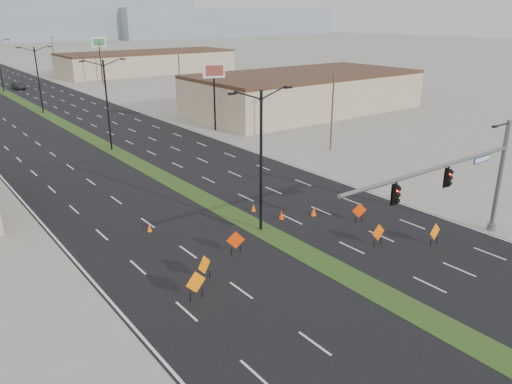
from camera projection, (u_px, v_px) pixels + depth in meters
ground at (396, 302)px, 26.90m from camera, size 600.00×600.00×0.00m
road_surface at (0, 90)px, 102.10m from camera, size 25.00×400.00×0.02m
median_strip at (0, 90)px, 102.10m from camera, size 2.00×400.00×0.04m
building_se_near at (304, 93)px, 79.06m from camera, size 36.00×18.00×5.50m
building_se_far at (148, 63)px, 130.29m from camera, size 44.00×16.00×5.00m
mesa_east at (223, 22)px, 343.86m from camera, size 160.00×50.00×18.00m
signal_mast at (464, 179)px, 31.63m from camera, size 16.30×0.60×8.00m
streetlight_0 at (261, 157)px, 34.09m from camera, size 5.15×0.24×10.02m
streetlight_1 at (107, 102)px, 55.15m from camera, size 5.15×0.24×10.02m
streetlight_2 at (38, 78)px, 76.21m from camera, size 5.15×0.24×10.02m
utility_pole_0 at (332, 109)px, 55.45m from camera, size 1.60×0.20×9.00m
utility_pole_1 at (180, 78)px, 81.77m from camera, size 1.60×0.20×9.00m
utility_pole_2 at (101, 63)px, 108.09m from camera, size 1.60×0.20×9.00m
utility_pole_3 at (54, 53)px, 134.41m from camera, size 1.60×0.20×9.00m
car_mid at (18, 86)px, 102.09m from camera, size 1.95×4.54×1.45m
construction_sign_0 at (204, 266)px, 28.86m from camera, size 1.09×0.51×1.57m
construction_sign_1 at (196, 283)px, 26.80m from camera, size 1.29×0.18×1.72m
construction_sign_2 at (236, 241)px, 31.96m from camera, size 1.11×0.53×1.60m
construction_sign_3 at (378, 233)px, 33.14m from camera, size 1.18×0.05×1.57m
construction_sign_4 at (435, 232)px, 33.22m from camera, size 1.18×0.14×1.58m
construction_sign_5 at (359, 211)px, 36.92m from camera, size 1.07×0.47×1.52m
cone_0 at (253, 208)px, 39.20m from camera, size 0.45×0.45×0.58m
cone_1 at (314, 211)px, 38.31m from camera, size 0.50×0.50×0.68m
cone_2 at (282, 215)px, 37.67m from camera, size 0.41×0.41×0.67m
cone_3 at (149, 228)px, 35.51m from camera, size 0.38×0.38×0.56m
pole_sign_east_near at (214, 76)px, 64.20m from camera, size 2.76×1.45×8.76m
pole_sign_east_far at (99, 45)px, 111.85m from camera, size 3.18×0.89×9.70m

